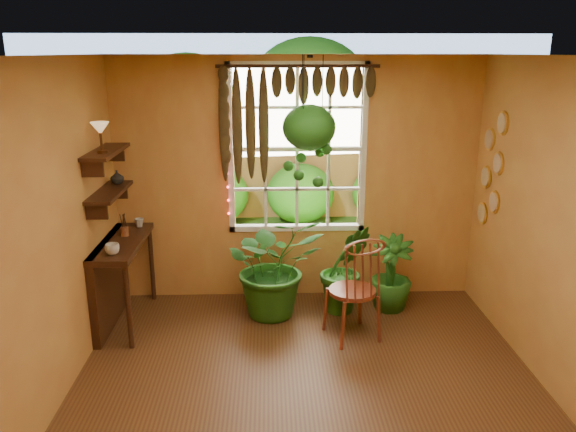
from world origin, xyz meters
The scene contains 22 objects.
floor centered at (0.00, 0.00, 0.00)m, with size 4.50×4.50×0.00m, color #573718.
ceiling centered at (0.00, 0.00, 2.70)m, with size 4.50×4.50×0.00m, color silver.
wall_back centered at (0.00, 2.25, 1.35)m, with size 4.00×4.00×0.00m, color gold.
wall_left centered at (-2.00, 0.00, 1.35)m, with size 4.50×4.50×0.00m, color gold.
window centered at (0.00, 2.28, 1.70)m, with size 1.52×0.10×1.86m.
valance_vine centered at (-0.08, 2.16, 2.28)m, with size 1.70×0.12×1.10m.
string_lights centered at (-0.76, 2.19, 1.75)m, with size 0.03×0.03×1.54m, color #FF2633, non-canonical shape.
wall_plates centered at (1.98, 1.79, 1.55)m, with size 0.04×0.32×1.10m, color #F4E6C7, non-canonical shape.
counter_ledge centered at (-1.91, 1.60, 0.55)m, with size 0.40×1.20×0.90m.
shelf_lower centered at (-1.88, 1.60, 1.40)m, with size 0.25×0.90×0.04m, color #3C2210.
shelf_upper centered at (-1.88, 1.60, 1.80)m, with size 0.25×0.90×0.04m, color #3C2210.
backyard centered at (0.24, 6.87, 1.28)m, with size 14.00×10.00×12.00m.
windsor_chair centered at (0.50, 1.17, 0.36)m, with size 0.59×0.60×1.24m.
potted_plant_left centered at (-0.26, 1.73, 0.56)m, with size 1.01×0.88×1.12m, color #195416.
potted_plant_mid centered at (0.50, 1.77, 0.49)m, with size 0.54×0.44×0.98m, color #195416.
potted_plant_right centered at (1.00, 1.81, 0.41)m, with size 0.46×0.46×0.83m, color #195416.
hanging_basket centered at (0.10, 1.93, 1.92)m, with size 0.55×0.55×1.33m.
cup_a centered at (-1.78, 1.19, 0.95)m, with size 0.13×0.13×0.10m, color silver.
cup_b centered at (-1.72, 2.05, 0.95)m, with size 0.10×0.10×0.09m, color beige.
brush_jar centered at (-1.80, 1.74, 1.02)m, with size 0.08×0.08×0.30m.
shelf_vase centered at (-1.87, 1.89, 1.49)m, with size 0.13×0.13×0.14m, color #B2AD99.
tiffany_lamp centered at (-1.86, 1.43, 2.03)m, with size 0.17×0.17×0.29m.
Camera 1 is at (-0.31, -3.80, 2.73)m, focal length 35.00 mm.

